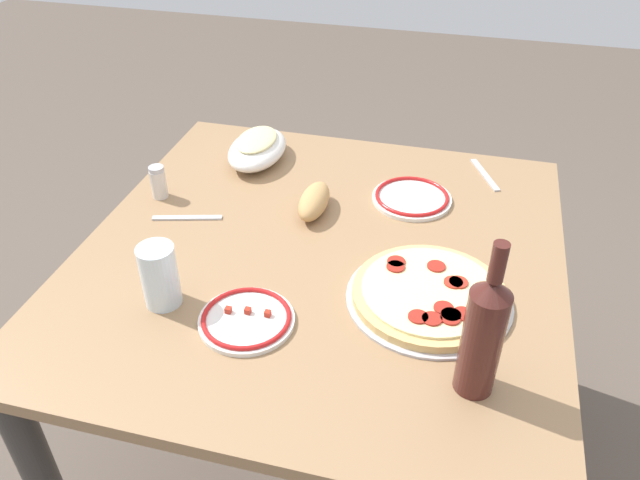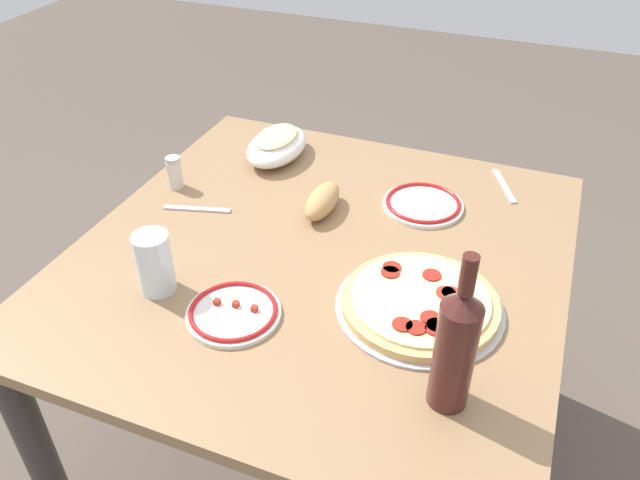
# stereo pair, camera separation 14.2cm
# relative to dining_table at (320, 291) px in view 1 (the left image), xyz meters

# --- Properties ---
(ground_plane) EXTENTS (8.00, 8.00, 0.00)m
(ground_plane) POSITION_rel_dining_table_xyz_m (0.00, 0.00, -0.63)
(ground_plane) COLOR brown
(ground_plane) RESTS_ON ground
(dining_table) EXTENTS (1.12, 1.08, 0.75)m
(dining_table) POSITION_rel_dining_table_xyz_m (0.00, 0.00, 0.00)
(dining_table) COLOR #93704C
(dining_table) RESTS_ON ground
(pepperoni_pizza) EXTENTS (0.34, 0.34, 0.03)m
(pepperoni_pizza) POSITION_rel_dining_table_xyz_m (0.11, 0.26, 0.14)
(pepperoni_pizza) COLOR #B7B7BC
(pepperoni_pizza) RESTS_ON dining_table
(baked_pasta_dish) EXTENTS (0.24, 0.15, 0.08)m
(baked_pasta_dish) POSITION_rel_dining_table_xyz_m (-0.37, -0.28, 0.16)
(baked_pasta_dish) COLOR white
(baked_pasta_dish) RESTS_ON dining_table
(wine_bottle) EXTENTS (0.07, 0.07, 0.31)m
(wine_bottle) POSITION_rel_dining_table_xyz_m (0.32, 0.36, 0.25)
(wine_bottle) COLOR #471E19
(wine_bottle) RESTS_ON dining_table
(water_glass) EXTENTS (0.08, 0.08, 0.14)m
(water_glass) POSITION_rel_dining_table_xyz_m (0.25, -0.27, 0.19)
(water_glass) COLOR silver
(water_glass) RESTS_ON dining_table
(side_plate_near) EXTENTS (0.20, 0.20, 0.02)m
(side_plate_near) POSITION_rel_dining_table_xyz_m (-0.27, 0.17, 0.13)
(side_plate_near) COLOR white
(side_plate_near) RESTS_ON dining_table
(side_plate_far) EXTENTS (0.19, 0.19, 0.02)m
(side_plate_far) POSITION_rel_dining_table_xyz_m (0.26, -0.08, 0.13)
(side_plate_far) COLOR white
(side_plate_far) RESTS_ON dining_table
(bread_loaf) EXTENTS (0.16, 0.07, 0.06)m
(bread_loaf) POSITION_rel_dining_table_xyz_m (-0.15, -0.05, 0.15)
(bread_loaf) COLOR tan
(bread_loaf) RESTS_ON dining_table
(spice_shaker) EXTENTS (0.04, 0.04, 0.09)m
(spice_shaker) POSITION_rel_dining_table_xyz_m (-0.12, -0.46, 0.16)
(spice_shaker) COLOR silver
(spice_shaker) RESTS_ON dining_table
(fork_left) EXTENTS (0.06, 0.17, 0.00)m
(fork_left) POSITION_rel_dining_table_xyz_m (-0.05, -0.35, 0.12)
(fork_left) COLOR #B7B7BC
(fork_left) RESTS_ON dining_table
(fork_right) EXTENTS (0.16, 0.09, 0.00)m
(fork_right) POSITION_rel_dining_table_xyz_m (-0.44, 0.35, 0.12)
(fork_right) COLOR #B7B7BC
(fork_right) RESTS_ON dining_table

